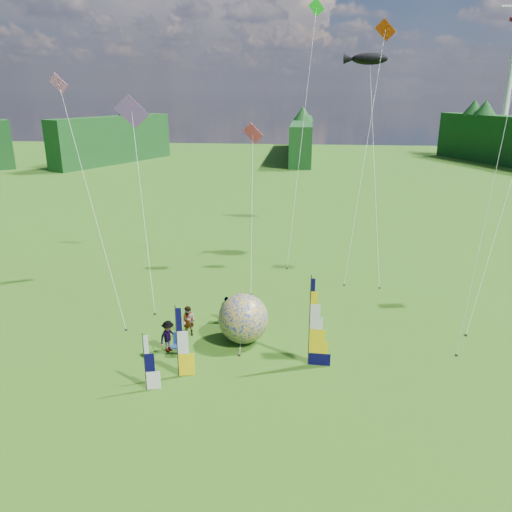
# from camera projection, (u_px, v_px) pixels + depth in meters

# --- Properties ---
(ground) EXTENTS (220.00, 220.00, 0.00)m
(ground) POSITION_uv_depth(u_px,v_px,m) (269.00, 399.00, 22.65)
(ground) COLOR #3D690E
(ground) RESTS_ON ground
(treeline_ring) EXTENTS (210.00, 210.00, 8.00)m
(treeline_ring) POSITION_uv_depth(u_px,v_px,m) (270.00, 319.00, 21.38)
(treeline_ring) COLOR #0E3D13
(treeline_ring) RESTS_ON ground
(turbine_right) EXTENTS (8.00, 1.20, 30.00)m
(turbine_right) POSITION_uv_depth(u_px,v_px,m) (510.00, 81.00, 109.63)
(turbine_right) COLOR silver
(turbine_right) RESTS_ON ground
(feather_banner_main) EXTENTS (1.28, 0.15, 4.72)m
(feather_banner_main) POSITION_uv_depth(u_px,v_px,m) (310.00, 323.00, 24.76)
(feather_banner_main) COLOR #070539
(feather_banner_main) RESTS_ON ground
(side_banner_left) EXTENTS (1.01, 0.30, 3.65)m
(side_banner_left) POSITION_uv_depth(u_px,v_px,m) (177.00, 343.00, 23.90)
(side_banner_left) COLOR yellow
(side_banner_left) RESTS_ON ground
(side_banner_far) EXTENTS (0.86, 0.28, 2.84)m
(side_banner_far) POSITION_uv_depth(u_px,v_px,m) (145.00, 363.00, 22.91)
(side_banner_far) COLOR white
(side_banner_far) RESTS_ON ground
(bol_inflatable) EXTENTS (3.24, 3.24, 2.77)m
(bol_inflatable) POSITION_uv_depth(u_px,v_px,m) (243.00, 318.00, 27.45)
(bol_inflatable) COLOR #001A8E
(bol_inflatable) RESTS_ON ground
(spectator_a) EXTENTS (0.76, 0.68, 1.74)m
(spectator_a) POSITION_uv_depth(u_px,v_px,m) (189.00, 321.00, 28.34)
(spectator_a) COLOR #66594C
(spectator_a) RESTS_ON ground
(spectator_b) EXTENTS (0.94, 0.70, 1.75)m
(spectator_b) POSITION_uv_depth(u_px,v_px,m) (189.00, 321.00, 28.27)
(spectator_b) COLOR #66594C
(spectator_b) RESTS_ON ground
(spectator_c) EXTENTS (0.95, 1.20, 1.77)m
(spectator_c) POSITION_uv_depth(u_px,v_px,m) (168.00, 336.00, 26.53)
(spectator_c) COLOR #66594C
(spectator_c) RESTS_ON ground
(spectator_d) EXTENTS (0.96, 0.81, 1.55)m
(spectator_d) POSITION_uv_depth(u_px,v_px,m) (227.00, 309.00, 30.10)
(spectator_d) COLOR #66594C
(spectator_d) RESTS_ON ground
(camp_chair) EXTENTS (0.66, 0.66, 1.14)m
(camp_chair) POSITION_uv_depth(u_px,v_px,m) (178.00, 345.00, 26.31)
(camp_chair) COLOR navy
(camp_chair) RESTS_ON ground
(kite_whale) EXTENTS (5.43, 15.73, 17.42)m
(kite_whale) POSITION_uv_depth(u_px,v_px,m) (375.00, 153.00, 38.18)
(kite_whale) COLOR black
(kite_whale) RESTS_ON ground
(kite_rainbow_delta) EXTENTS (10.49, 13.78, 13.85)m
(kite_rainbow_delta) POSITION_uv_depth(u_px,v_px,m) (142.00, 192.00, 32.98)
(kite_rainbow_delta) COLOR red
(kite_rainbow_delta) RESTS_ON ground
(kite_parafoil) EXTENTS (6.46, 8.13, 18.22)m
(kite_parafoil) POSITION_uv_depth(u_px,v_px,m) (494.00, 177.00, 25.40)
(kite_parafoil) COLOR red
(kite_parafoil) RESTS_ON ground
(small_kite_red) EXTENTS (6.65, 11.29, 11.54)m
(small_kite_red) POSITION_uv_depth(u_px,v_px,m) (252.00, 200.00, 36.02)
(small_kite_red) COLOR #F3385B
(small_kite_red) RESTS_ON ground
(small_kite_orange) EXTENTS (8.65, 12.61, 19.03)m
(small_kite_orange) POSITION_uv_depth(u_px,v_px,m) (366.00, 144.00, 36.73)
(small_kite_orange) COLOR red
(small_kite_orange) RESTS_ON ground
(small_kite_yellow) EXTENTS (9.45, 11.64, 12.56)m
(small_kite_yellow) POSITION_uv_depth(u_px,v_px,m) (500.00, 214.00, 29.75)
(small_kite_yellow) COLOR yellow
(small_kite_yellow) RESTS_ON ground
(small_kite_pink) EXTENTS (8.12, 8.64, 14.75)m
(small_kite_pink) POSITION_uv_depth(u_px,v_px,m) (91.00, 195.00, 29.73)
(small_kite_pink) COLOR pink
(small_kite_pink) RESTS_ON ground
(small_kite_green) EXTENTS (9.15, 14.02, 21.28)m
(small_kite_green) POSITION_uv_depth(u_px,v_px,m) (303.00, 124.00, 40.77)
(small_kite_green) COLOR #0EB116
(small_kite_green) RESTS_ON ground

